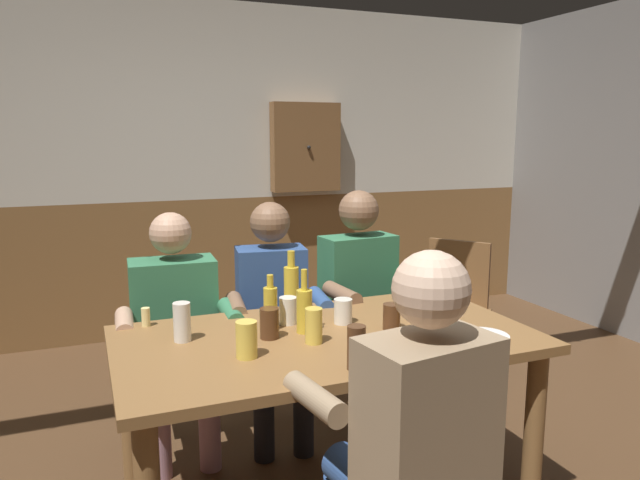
# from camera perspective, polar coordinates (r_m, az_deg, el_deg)

# --- Properties ---
(back_wall_upper) EXTENTS (5.87, 0.12, 1.48)m
(back_wall_upper) POSITION_cam_1_polar(r_m,az_deg,el_deg) (4.74, -11.37, 12.85)
(back_wall_upper) COLOR beige
(back_wall_wainscot) EXTENTS (5.87, 0.12, 1.05)m
(back_wall_wainscot) POSITION_cam_1_polar(r_m,az_deg,el_deg) (4.84, -10.86, -2.28)
(back_wall_wainscot) COLOR brown
(back_wall_wainscot) RESTS_ON ground_plane
(dining_table) EXTENTS (1.67, 0.91, 0.74)m
(dining_table) POSITION_cam_1_polar(r_m,az_deg,el_deg) (2.47, 0.63, -11.36)
(dining_table) COLOR brown
(dining_table) RESTS_ON ground_plane
(person_0) EXTENTS (0.56, 0.54, 1.18)m
(person_0) POSITION_cam_1_polar(r_m,az_deg,el_deg) (2.98, -13.65, -7.56)
(person_0) COLOR #33724C
(person_0) RESTS_ON ground_plane
(person_1) EXTENTS (0.53, 0.55, 1.21)m
(person_1) POSITION_cam_1_polar(r_m,az_deg,el_deg) (3.07, -4.45, -6.69)
(person_1) COLOR #2D4C84
(person_1) RESTS_ON ground_plane
(person_2) EXTENTS (0.56, 0.52, 1.25)m
(person_2) POSITION_cam_1_polar(r_m,az_deg,el_deg) (3.25, 4.24, -5.19)
(person_2) COLOR #33724C
(person_2) RESTS_ON ground_plane
(person_3) EXTENTS (0.56, 0.58, 1.23)m
(person_3) POSITION_cam_1_polar(r_m,az_deg,el_deg) (1.88, 8.86, -17.14)
(person_3) COLOR #997F60
(person_3) RESTS_ON ground_plane
(chair_empty_near_right) EXTENTS (0.62, 0.62, 0.88)m
(chair_empty_near_right) POSITION_cam_1_polar(r_m,az_deg,el_deg) (3.86, 12.42, -6.25)
(chair_empty_near_right) COLOR brown
(chair_empty_near_right) RESTS_ON ground_plane
(table_candle) EXTENTS (0.04, 0.04, 0.08)m
(table_candle) POSITION_cam_1_polar(r_m,az_deg,el_deg) (2.64, -16.32, -7.08)
(table_candle) COLOR #F9E08C
(table_candle) RESTS_ON dining_table
(condiment_caddy) EXTENTS (0.14, 0.10, 0.05)m
(condiment_caddy) POSITION_cam_1_polar(r_m,az_deg,el_deg) (2.68, 10.96, -6.90)
(condiment_caddy) COLOR #B2B7BC
(condiment_caddy) RESTS_ON dining_table
(plate_0) EXTENTS (0.20, 0.20, 0.01)m
(plate_0) POSITION_cam_1_polar(r_m,az_deg,el_deg) (2.48, 15.37, -8.89)
(plate_0) COLOR white
(plate_0) RESTS_ON dining_table
(bottle_0) EXTENTS (0.06, 0.06, 0.26)m
(bottle_0) POSITION_cam_1_polar(r_m,az_deg,el_deg) (2.44, -1.50, -6.62)
(bottle_0) COLOR gold
(bottle_0) RESTS_ON dining_table
(bottle_1) EXTENTS (0.07, 0.07, 0.29)m
(bottle_1) POSITION_cam_1_polar(r_m,az_deg,el_deg) (2.70, -2.76, -4.57)
(bottle_1) COLOR gold
(bottle_1) RESTS_ON dining_table
(bottle_2) EXTENTS (0.06, 0.06, 0.23)m
(bottle_2) POSITION_cam_1_polar(r_m,az_deg,el_deg) (2.48, -4.75, -6.40)
(bottle_2) COLOR gold
(bottle_2) RESTS_ON dining_table
(pint_glass_0) EXTENTS (0.08, 0.08, 0.11)m
(pint_glass_0) POSITION_cam_1_polar(r_m,az_deg,el_deg) (2.57, 2.22, -6.81)
(pint_glass_0) COLOR white
(pint_glass_0) RESTS_ON dining_table
(pint_glass_1) EXTENTS (0.08, 0.08, 0.12)m
(pint_glass_1) POSITION_cam_1_polar(r_m,az_deg,el_deg) (2.39, -4.86, -7.94)
(pint_glass_1) COLOR #4C2D19
(pint_glass_1) RESTS_ON dining_table
(pint_glass_2) EXTENTS (0.07, 0.07, 0.14)m
(pint_glass_2) POSITION_cam_1_polar(r_m,az_deg,el_deg) (2.33, -0.60, -8.20)
(pint_glass_2) COLOR #E5C64C
(pint_glass_2) RESTS_ON dining_table
(pint_glass_3) EXTENTS (0.07, 0.07, 0.11)m
(pint_glass_3) POSITION_cam_1_polar(r_m,az_deg,el_deg) (2.51, 6.86, -7.28)
(pint_glass_3) COLOR #4C2D19
(pint_glass_3) RESTS_ON dining_table
(pint_glass_4) EXTENTS (0.07, 0.07, 0.15)m
(pint_glass_4) POSITION_cam_1_polar(r_m,az_deg,el_deg) (2.41, -13.06, -7.64)
(pint_glass_4) COLOR white
(pint_glass_4) RESTS_ON dining_table
(pint_glass_5) EXTENTS (0.08, 0.08, 0.12)m
(pint_glass_5) POSITION_cam_1_polar(r_m,az_deg,el_deg) (2.56, -3.08, -6.75)
(pint_glass_5) COLOR white
(pint_glass_5) RESTS_ON dining_table
(pint_glass_6) EXTENTS (0.08, 0.08, 0.13)m
(pint_glass_6) POSITION_cam_1_polar(r_m,az_deg,el_deg) (2.52, 10.49, -7.12)
(pint_glass_6) COLOR gold
(pint_glass_6) RESTS_ON dining_table
(pint_glass_7) EXTENTS (0.08, 0.08, 0.14)m
(pint_glass_7) POSITION_cam_1_polar(r_m,az_deg,el_deg) (2.20, -7.04, -9.42)
(pint_glass_7) COLOR #E5C64C
(pint_glass_7) RESTS_ON dining_table
(pint_glass_8) EXTENTS (0.06, 0.06, 0.15)m
(pint_glass_8) POSITION_cam_1_polar(r_m,az_deg,el_deg) (2.08, 3.49, -10.22)
(pint_glass_8) COLOR #4C2D19
(pint_glass_8) RESTS_ON dining_table
(wall_dart_cabinet) EXTENTS (0.56, 0.15, 0.70)m
(wall_dart_cabinet) POSITION_cam_1_polar(r_m,az_deg,el_deg) (4.82, -1.39, 8.86)
(wall_dart_cabinet) COLOR brown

